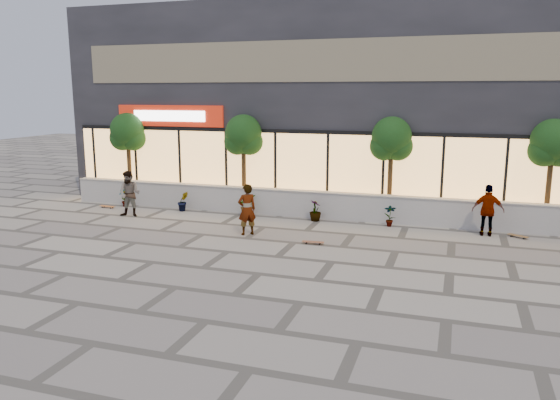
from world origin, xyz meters
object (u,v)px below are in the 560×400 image
(skater_right_near, at_px, (488,210))
(skateboard_center, at_px, (313,242))
(skateboard_right_near, at_px, (518,236))
(tree_midwest, at_px, (243,137))
(tree_east, at_px, (552,146))
(tree_west, at_px, (128,134))
(skater_left, at_px, (130,194))
(skateboard_left, at_px, (107,206))
(skater_center, at_px, (247,209))
(tree_mideast, at_px, (391,141))

(skater_right_near, xyz_separation_m, skateboard_center, (-5.34, -2.86, -0.81))
(skateboard_center, height_order, skateboard_right_near, skateboard_center)
(tree_midwest, height_order, tree_east, same)
(tree_west, relative_size, tree_east, 1.00)
(tree_west, xyz_separation_m, skater_left, (1.81, -2.79, -2.09))
(skater_left, distance_m, skateboard_left, 2.28)
(skater_center, relative_size, skateboard_right_near, 2.59)
(skater_center, height_order, skater_left, skater_left)
(tree_midwest, height_order, skateboard_right_near, tree_midwest)
(skater_right_near, relative_size, skateboard_left, 2.48)
(tree_east, bearing_deg, tree_mideast, 180.00)
(tree_mideast, relative_size, skateboard_left, 5.52)
(skateboard_center, bearing_deg, skateboard_left, 159.28)
(skater_left, height_order, skateboard_left, skater_left)
(skateboard_left, distance_m, skateboard_right_near, 16.04)
(skater_right_near, bearing_deg, tree_mideast, -24.26)
(tree_west, relative_size, tree_mideast, 1.00)
(tree_mideast, relative_size, skateboard_right_near, 5.76)
(skateboard_center, bearing_deg, skater_left, 163.08)
(skater_right_near, distance_m, skateboard_right_near, 1.29)
(skater_left, bearing_deg, tree_mideast, 7.90)
(tree_west, distance_m, skater_center, 8.47)
(tree_east, xyz_separation_m, skater_center, (-9.81, -3.95, -2.10))
(tree_west, bearing_deg, tree_mideast, 0.00)
(skater_left, distance_m, skateboard_center, 8.05)
(tree_midwest, height_order, skateboard_center, tree_midwest)
(tree_east, distance_m, skateboard_center, 9.05)
(skater_right_near, relative_size, skateboard_right_near, 2.59)
(tree_east, distance_m, skater_right_near, 3.29)
(tree_mideast, bearing_deg, skater_center, -137.48)
(tree_east, xyz_separation_m, skater_right_near, (-2.00, -1.55, -2.10))
(skater_left, bearing_deg, skateboard_center, -19.83)
(skater_left, xyz_separation_m, skateboard_right_near, (14.19, 1.29, -0.83))
(tree_west, height_order, skater_center, tree_west)
(tree_mideast, height_order, skater_center, tree_mideast)
(tree_west, height_order, tree_east, same)
(tree_midwest, bearing_deg, skater_right_near, -9.25)
(tree_mideast, height_order, skateboard_center, tree_mideast)
(tree_east, bearing_deg, tree_midwest, 180.00)
(tree_west, relative_size, skater_center, 2.22)
(skater_right_near, bearing_deg, skateboard_left, 0.28)
(skater_left, relative_size, skateboard_left, 2.53)
(skater_center, bearing_deg, skateboard_left, -58.32)
(tree_mideast, height_order, skateboard_left, tree_mideast)
(tree_west, relative_size, tree_midwest, 1.00)
(tree_west, bearing_deg, tree_midwest, 0.00)
(tree_midwest, xyz_separation_m, tree_mideast, (6.00, 0.00, 0.00))
(tree_west, relative_size, skateboard_left, 5.52)
(tree_west, height_order, tree_midwest, same)
(skateboard_center, distance_m, skateboard_right_near, 6.98)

